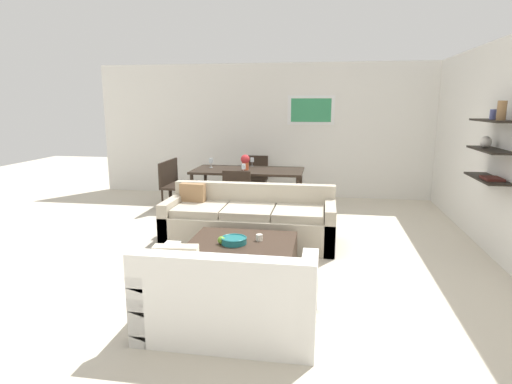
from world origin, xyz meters
TOP-DOWN VIEW (x-y plane):
  - ground_plane at (0.00, 0.00)m, footprint 18.00×18.00m
  - back_wall_unit at (0.30, 3.53)m, footprint 8.40×0.09m
  - right_wall_shelf_unit at (3.03, 0.59)m, footprint 0.34×8.20m
  - sofa_beige at (-0.12, 0.34)m, footprint 2.32×0.90m
  - loveseat_white at (0.13, -1.98)m, footprint 1.45×0.90m
  - coffee_table at (0.00, -0.78)m, footprint 1.18×1.01m
  - decorative_bowl at (-0.07, -0.85)m, footprint 0.29×0.29m
  - candle_jar at (0.19, -0.70)m, footprint 0.08×0.08m
  - apple_on_coffee_table at (-0.21, -0.88)m, footprint 0.09×0.09m
  - dining_table at (-0.46, 2.11)m, footprint 1.95×0.96m
  - dining_chair_foot at (-0.46, 1.23)m, footprint 0.44×0.44m
  - dining_chair_head at (-0.46, 3.00)m, footprint 0.44×0.44m
  - dining_chair_left_far at (-1.84, 2.33)m, footprint 0.44×0.44m
  - dining_chair_left_near at (-1.84, 1.90)m, footprint 0.44×0.44m
  - wine_glass_head at (-0.46, 2.53)m, footprint 0.07×0.07m
  - wine_glass_left_far at (-1.17, 2.23)m, footprint 0.08×0.08m
  - wine_glass_foot at (-0.46, 1.69)m, footprint 0.07×0.07m
  - centerpiece_vase at (-0.50, 2.07)m, footprint 0.16×0.16m

SIDE VIEW (x-z plane):
  - ground_plane at x=0.00m, z-range 0.00..0.00m
  - coffee_table at x=0.00m, z-range 0.00..0.38m
  - sofa_beige at x=-0.12m, z-range -0.10..0.68m
  - loveseat_white at x=0.13m, z-range -0.10..0.68m
  - candle_jar at x=0.19m, z-range 0.38..0.45m
  - decorative_bowl at x=-0.07m, z-range 0.38..0.46m
  - apple_on_coffee_table at x=-0.21m, z-range 0.38..0.47m
  - dining_chair_foot at x=-0.46m, z-range 0.06..0.94m
  - dining_chair_head at x=-0.46m, z-range 0.06..0.94m
  - dining_chair_left_far at x=-1.84m, z-range 0.06..0.94m
  - dining_chair_left_near at x=-1.84m, z-range 0.06..0.94m
  - dining_table at x=-0.46m, z-range 0.31..1.06m
  - wine_glass_foot at x=-0.46m, z-range 0.78..0.94m
  - wine_glass_head at x=-0.46m, z-range 0.78..0.94m
  - wine_glass_left_far at x=-1.17m, z-range 0.79..0.96m
  - centerpiece_vase at x=-0.50m, z-range 0.77..1.04m
  - right_wall_shelf_unit at x=3.03m, z-range 0.00..2.70m
  - back_wall_unit at x=0.30m, z-range 0.00..2.70m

